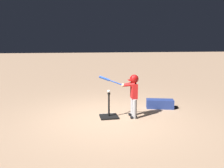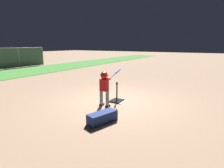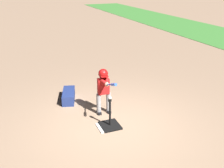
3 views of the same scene
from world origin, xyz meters
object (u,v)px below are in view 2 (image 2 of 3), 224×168
batter_child (105,84)px  equipment_bag (102,117)px  bleachers_left_center (23,60)px  batting_tee (117,99)px  baseball (117,82)px

batter_child → equipment_bag: size_ratio=1.42×
batter_child → bleachers_left_center: (5.68, 14.01, -0.26)m
batter_child → bleachers_left_center: bearing=67.9°
batting_tee → equipment_bag: 1.83m
equipment_bag → bleachers_left_center: bearing=81.6°
batter_child → baseball: size_ratio=16.13×
baseball → bleachers_left_center: 14.97m
batter_child → baseball: bearing=-8.1°
batting_tee → baseball: baseball is taller
batting_tee → equipment_bag: batting_tee is taller
batting_tee → equipment_bag: bearing=-161.9°
baseball → equipment_bag: baseball is taller
batter_child → bleachers_left_center: batter_child is taller
batting_tee → equipment_bag: (-1.74, -0.57, 0.06)m
bleachers_left_center → batting_tee: bearing=-109.7°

